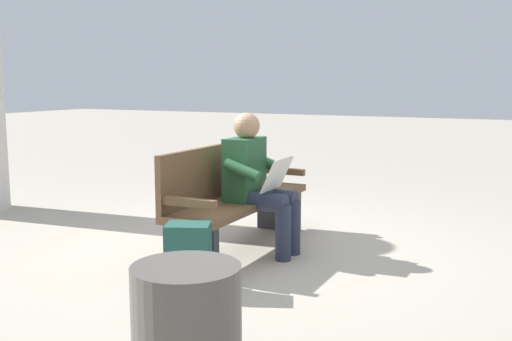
% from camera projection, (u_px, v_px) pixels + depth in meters
% --- Properties ---
extents(ground_plane, '(40.00, 40.00, 0.00)m').
position_uv_depth(ground_plane, '(241.00, 249.00, 5.19)').
color(ground_plane, '#A89E8E').
extents(bench_near, '(1.80, 0.49, 0.90)m').
position_uv_depth(bench_near, '(234.00, 196.00, 5.16)').
color(bench_near, brown).
rests_on(bench_near, ground).
extents(person_seated, '(0.57, 0.58, 1.18)m').
position_uv_depth(person_seated, '(257.00, 179.00, 5.01)').
color(person_seated, '#23512D').
rests_on(person_seated, ground).
extents(backpack, '(0.34, 0.36, 0.47)m').
position_uv_depth(backpack, '(189.00, 258.00, 4.15)').
color(backpack, '#1E4C42').
rests_on(backpack, ground).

